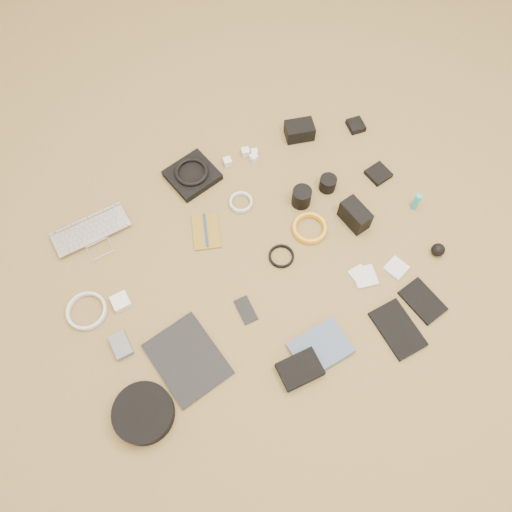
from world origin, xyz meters
name	(u,v)px	position (x,y,z in m)	size (l,w,h in m)	color
laptop	(95,239)	(-0.55, 0.32, 0.01)	(0.29, 0.21, 0.02)	silver
headphone_pouch	(192,175)	(-0.11, 0.45, 0.02)	(0.18, 0.17, 0.03)	black
headphones	(192,172)	(-0.11, 0.45, 0.04)	(0.14, 0.14, 0.02)	black
charger_a	(228,162)	(0.04, 0.46, 0.02)	(0.03, 0.03, 0.03)	silver
charger_b	(254,152)	(0.16, 0.46, 0.01)	(0.03, 0.03, 0.02)	silver
charger_c	(246,152)	(0.13, 0.48, 0.01)	(0.03, 0.03, 0.03)	silver
charger_d	(254,158)	(0.15, 0.44, 0.01)	(0.03, 0.03, 0.03)	silver
dslr_camera	(299,131)	(0.38, 0.48, 0.03)	(0.12, 0.08, 0.07)	black
lens_pouch	(356,125)	(0.62, 0.43, 0.01)	(0.06, 0.07, 0.03)	black
notebook_olive	(206,231)	(-0.15, 0.19, 0.00)	(0.10, 0.16, 0.01)	olive
pen_blue	(206,230)	(-0.15, 0.19, 0.01)	(0.01, 0.01, 0.14)	#123A97
cable_white_a	(241,203)	(0.02, 0.26, 0.01)	(0.09, 0.09, 0.01)	silver
lens_a	(302,197)	(0.25, 0.18, 0.04)	(0.08, 0.08, 0.08)	black
lens_b	(328,183)	(0.37, 0.20, 0.03)	(0.07, 0.07, 0.06)	black
card_reader	(378,174)	(0.59, 0.18, 0.01)	(0.08, 0.08, 0.02)	black
power_brick	(121,302)	(-0.53, 0.03, 0.01)	(0.06, 0.06, 0.03)	silver
cable_white_b	(87,311)	(-0.65, 0.05, 0.01)	(0.14, 0.14, 0.01)	silver
cable_black	(281,257)	(0.08, -0.02, 0.00)	(0.10, 0.10, 0.01)	black
cable_yellow	(309,229)	(0.23, 0.05, 0.01)	(0.13, 0.13, 0.02)	gold
flash	(355,215)	(0.40, 0.02, 0.05)	(0.07, 0.12, 0.09)	black
lens_cleaner	(416,202)	(0.65, -0.01, 0.04)	(0.02, 0.02, 0.08)	#1AAB9D
battery_charger	(121,346)	(-0.57, -0.12, 0.01)	(0.06, 0.09, 0.02)	slate
tablet	(187,359)	(-0.37, -0.25, 0.01)	(0.21, 0.27, 0.01)	black
phone	(246,310)	(-0.12, -0.16, 0.00)	(0.05, 0.10, 0.01)	black
filter_case_left	(359,274)	(0.32, -0.19, 0.00)	(0.06, 0.06, 0.01)	silver
filter_case_mid	(365,277)	(0.33, -0.21, 0.01)	(0.08, 0.08, 0.01)	silver
filter_case_right	(396,268)	(0.46, -0.22, 0.01)	(0.07, 0.07, 0.01)	silver
air_blower	(438,250)	(0.63, -0.22, 0.03)	(0.05, 0.05, 0.05)	black
headphone_case	(144,413)	(-0.56, -0.37, 0.03)	(0.20, 0.20, 0.05)	black
drive_case	(300,369)	(-0.03, -0.43, 0.02)	(0.14, 0.10, 0.04)	black
paperback	(332,366)	(0.07, -0.46, 0.01)	(0.14, 0.19, 0.02)	#445874
notebook_black_a	(398,329)	(0.35, -0.43, 0.01)	(0.12, 0.20, 0.01)	black
notebook_black_b	(423,301)	(0.48, -0.37, 0.01)	(0.10, 0.16, 0.01)	black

